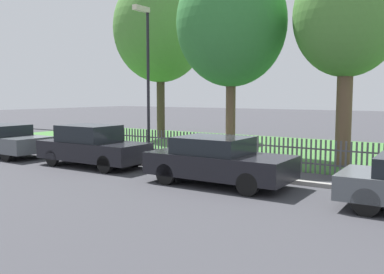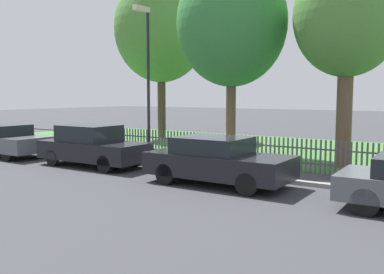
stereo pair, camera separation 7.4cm
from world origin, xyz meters
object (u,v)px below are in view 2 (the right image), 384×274
Objects in this scene: parked_car_navy_estate at (217,160)px; street_lamp at (146,67)px; covered_motorcycle at (199,150)px; parked_car_black_saloon at (92,146)px; tree_mid_park at (348,17)px; parked_car_silver_hatchback at (5,140)px; tree_behind_motorcycle at (232,23)px; tree_nearest_kerb at (161,29)px.

street_lamp is at bearing 155.54° from parked_car_navy_estate.
parked_car_navy_estate reaches higher than covered_motorcycle.
parked_car_black_saloon is 0.56× the size of tree_mid_park.
parked_car_silver_hatchback is 14.34m from tree_mid_park.
tree_behind_motorcycle reaches higher than tree_mid_park.
parked_car_silver_hatchback is at bearing -93.94° from tree_nearest_kerb.
tree_nearest_kerb is at bearing 133.76° from parked_car_navy_estate.
tree_nearest_kerb is (-4.29, 9.53, 5.72)m from parked_car_black_saloon.
parked_car_black_saloon is 1.00× the size of parked_car_navy_estate.
tree_nearest_kerb is (-7.76, 7.81, 5.80)m from covered_motorcycle.
tree_nearest_kerb is at bearing 146.41° from tree_behind_motorcycle.
parked_car_silver_hatchback is 0.56× the size of tree_mid_park.
parked_car_navy_estate is 5.36m from street_lamp.
covered_motorcycle is 0.24× the size of tree_mid_park.
tree_mid_park reaches higher than covered_motorcycle.
covered_motorcycle is 3.71m from street_lamp.
parked_car_navy_estate is 0.53× the size of tree_behind_motorcycle.
tree_nearest_kerb reaches higher than street_lamp.
tree_behind_motorcycle is at bearing 57.32° from street_lamp.
tree_behind_motorcycle reaches higher than parked_car_navy_estate.
tree_behind_motorcycle reaches higher than parked_car_black_saloon.
parked_car_navy_estate is at bearing -3.34° from parked_car_black_saloon.
street_lamp reaches higher than parked_car_silver_hatchback.
street_lamp is (6.21, 1.86, 2.93)m from parked_car_silver_hatchback.
covered_motorcycle is 0.23× the size of tree_behind_motorcycle.
covered_motorcycle is 0.32× the size of street_lamp.
tree_nearest_kerb is at bearing 113.05° from parked_car_black_saloon.
parked_car_silver_hatchback is at bearing -157.15° from tree_mid_park.
parked_car_black_saloon reaches higher than parked_car_navy_estate.
tree_mid_park is at bearing 40.88° from covered_motorcycle.
tree_nearest_kerb reaches higher than parked_car_navy_estate.
parked_car_navy_estate is at bearing 0.21° from parked_car_silver_hatchback.
tree_nearest_kerb is at bearing 136.88° from covered_motorcycle.
tree_nearest_kerb is 10.09m from street_lamp.
tree_behind_motorcycle is 4.40m from tree_mid_park.
parked_car_silver_hatchback is 11.40m from tree_nearest_kerb.
parked_car_silver_hatchback is 8.67m from covered_motorcycle.
covered_motorcycle is at bearing -83.95° from tree_behind_motorcycle.
covered_motorcycle is (3.47, 1.72, -0.09)m from parked_car_black_saloon.
tree_behind_motorcycle is at bearing 54.13° from parked_car_black_saloon.
tree_nearest_kerb is (-9.66, 9.74, 5.75)m from parked_car_navy_estate.
parked_car_black_saloon is at bearing -146.50° from tree_mid_park.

